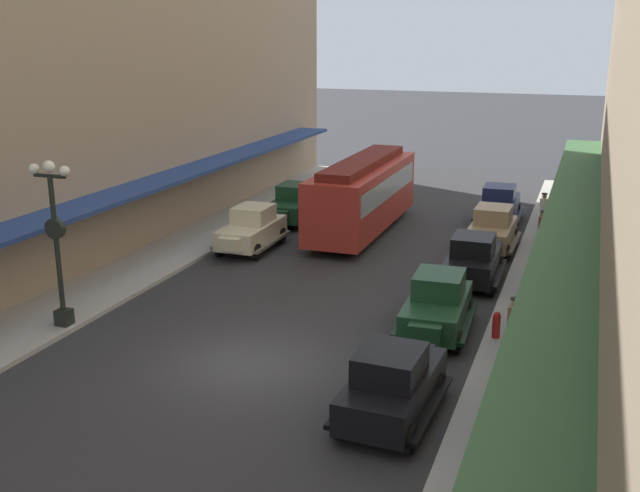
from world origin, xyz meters
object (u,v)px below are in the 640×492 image
at_px(parked_car_1, 252,228).
at_px(parked_car_5, 392,382).
at_px(pedestrian_0, 543,210).
at_px(parked_car_6, 499,203).
at_px(parked_car_2, 473,258).
at_px(parked_car_3, 294,203).
at_px(pedestrian_2, 542,230).
at_px(parked_car_4, 492,228).
at_px(parked_car_0, 437,303).
at_px(lamp_post_with_clock, 56,237).
at_px(streetcar, 363,192).
at_px(fire_hydrant, 496,325).
at_px(pedestrian_1, 514,325).

bearing_deg(parked_car_1, parked_car_5, -52.26).
relative_size(parked_car_5, pedestrian_0, 2.58).
bearing_deg(parked_car_6, parked_car_2, -88.52).
height_order(parked_car_3, pedestrian_2, parked_car_3).
bearing_deg(pedestrian_2, parked_car_5, -98.45).
bearing_deg(pedestrian_0, pedestrian_2, -86.61).
bearing_deg(pedestrian_0, parked_car_4, -115.18).
height_order(parked_car_3, pedestrian_0, parked_car_3).
distance_m(parked_car_0, parked_car_6, 14.77).
bearing_deg(pedestrian_0, lamp_post_with_clock, -127.03).
xyz_separation_m(parked_car_4, streetcar, (-5.97, 0.85, 0.96)).
bearing_deg(pedestrian_2, lamp_post_with_clock, -134.17).
bearing_deg(streetcar, parked_car_1, -130.59).
distance_m(parked_car_4, fire_hydrant, 10.03).
distance_m(parked_car_3, streetcar, 3.93).
relative_size(fire_hydrant, pedestrian_0, 0.49).
distance_m(parked_car_3, fire_hydrant, 16.08).
bearing_deg(parked_car_4, parked_car_6, 93.59).
bearing_deg(parked_car_3, parked_car_1, -88.87).
relative_size(parked_car_3, pedestrian_0, 2.58).
relative_size(parked_car_4, parked_car_6, 1.00).
bearing_deg(parked_car_1, lamp_post_with_clock, -99.49).
distance_m(parked_car_0, parked_car_4, 9.74).
height_order(parked_car_0, parked_car_2, same).
distance_m(parked_car_2, parked_car_6, 9.59).
height_order(parked_car_2, fire_hydrant, parked_car_2).
xyz_separation_m(parked_car_0, parked_car_6, (0.04, 14.77, 0.00)).
relative_size(parked_car_0, parked_car_3, 1.00).
xyz_separation_m(streetcar, lamp_post_with_clock, (-5.31, -14.34, 1.08)).
distance_m(parked_car_6, lamp_post_with_clock, 21.63).
relative_size(parked_car_1, parked_car_3, 0.99).
xyz_separation_m(parked_car_1, streetcar, (3.62, 4.23, 0.96)).
bearing_deg(streetcar, parked_car_5, -70.71).
xyz_separation_m(parked_car_3, parked_car_6, (9.37, 3.38, 0.00)).
relative_size(lamp_post_with_clock, pedestrian_2, 3.09).
height_order(parked_car_6, pedestrian_2, parked_car_6).
xyz_separation_m(parked_car_2, parked_car_3, (-9.62, 6.21, 0.00)).
bearing_deg(parked_car_0, parked_car_1, 145.44).
xyz_separation_m(parked_car_3, pedestrian_0, (11.51, 2.21, 0.07)).
distance_m(parked_car_4, lamp_post_with_clock, 17.70).
bearing_deg(parked_car_1, parked_car_4, 19.40).
height_order(parked_car_4, fire_hydrant, parked_car_4).
relative_size(parked_car_5, lamp_post_with_clock, 0.83).
bearing_deg(pedestrian_2, pedestrian_0, 93.39).
height_order(parked_car_4, pedestrian_1, parked_car_4).
distance_m(parked_car_4, pedestrian_0, 4.28).
xyz_separation_m(parked_car_1, lamp_post_with_clock, (-1.69, -10.12, 2.04)).
xyz_separation_m(parked_car_1, pedestrian_2, (11.63, 3.59, 0.07)).
bearing_deg(parked_car_4, pedestrian_0, 64.82).
xyz_separation_m(parked_car_5, pedestrian_1, (2.33, 4.46, 0.07)).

